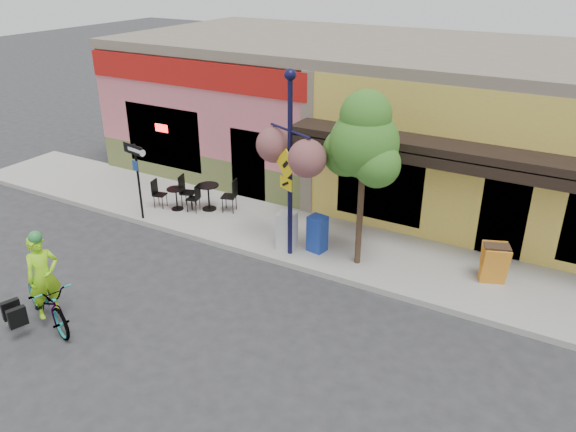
{
  "coord_description": "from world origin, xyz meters",
  "views": [
    {
      "loc": [
        5.99,
        -9.87,
        6.97
      ],
      "look_at": [
        0.05,
        0.5,
        1.4
      ],
      "focal_mm": 35.0,
      "sensor_mm": 36.0,
      "label": 1
    }
  ],
  "objects_px": {
    "one_way_sign": "(139,182)",
    "newspaper_box_blue": "(317,234)",
    "building": "(393,114)",
    "lamp_post": "(290,167)",
    "street_tree": "(362,181)",
    "cyclist_rider": "(46,287)",
    "bicycle": "(47,301)",
    "newspaper_box_grey": "(287,231)"
  },
  "relations": [
    {
      "from": "building",
      "to": "lamp_post",
      "type": "xyz_separation_m",
      "value": [
        -0.15,
        -6.56,
        0.19
      ]
    },
    {
      "from": "building",
      "to": "newspaper_box_blue",
      "type": "xyz_separation_m",
      "value": [
        0.38,
        -6.09,
        -1.63
      ]
    },
    {
      "from": "cyclist_rider",
      "to": "street_tree",
      "type": "height_order",
      "value": "street_tree"
    },
    {
      "from": "building",
      "to": "newspaper_box_blue",
      "type": "relative_size",
      "value": 19.31
    },
    {
      "from": "bicycle",
      "to": "newspaper_box_grey",
      "type": "height_order",
      "value": "newspaper_box_grey"
    },
    {
      "from": "bicycle",
      "to": "one_way_sign",
      "type": "distance_m",
      "value": 4.95
    },
    {
      "from": "building",
      "to": "lamp_post",
      "type": "distance_m",
      "value": 6.56
    },
    {
      "from": "newspaper_box_blue",
      "to": "one_way_sign",
      "type": "bearing_deg",
      "value": -162.29
    },
    {
      "from": "building",
      "to": "street_tree",
      "type": "xyz_separation_m",
      "value": [
        1.52,
        -6.15,
        0.04
      ]
    },
    {
      "from": "one_way_sign",
      "to": "newspaper_box_blue",
      "type": "xyz_separation_m",
      "value": [
        5.19,
        0.76,
        -0.63
      ]
    },
    {
      "from": "street_tree",
      "to": "bicycle",
      "type": "bearing_deg",
      "value": -131.07
    },
    {
      "from": "one_way_sign",
      "to": "street_tree",
      "type": "bearing_deg",
      "value": 16.85
    },
    {
      "from": "street_tree",
      "to": "building",
      "type": "bearing_deg",
      "value": 103.84
    },
    {
      "from": "bicycle",
      "to": "newspaper_box_blue",
      "type": "distance_m",
      "value": 6.37
    },
    {
      "from": "cyclist_rider",
      "to": "one_way_sign",
      "type": "relative_size",
      "value": 0.82
    },
    {
      "from": "lamp_post",
      "to": "newspaper_box_blue",
      "type": "relative_size",
      "value": 4.87
    },
    {
      "from": "lamp_post",
      "to": "newspaper_box_blue",
      "type": "distance_m",
      "value": 1.95
    },
    {
      "from": "building",
      "to": "bicycle",
      "type": "relative_size",
      "value": 8.87
    },
    {
      "from": "newspaper_box_blue",
      "to": "newspaper_box_grey",
      "type": "distance_m",
      "value": 0.78
    },
    {
      "from": "building",
      "to": "street_tree",
      "type": "height_order",
      "value": "building"
    },
    {
      "from": "bicycle",
      "to": "newspaper_box_blue",
      "type": "xyz_separation_m",
      "value": [
        3.47,
        5.34,
        0.08
      ]
    },
    {
      "from": "lamp_post",
      "to": "building",
      "type": "bearing_deg",
      "value": 111.86
    },
    {
      "from": "one_way_sign",
      "to": "newspaper_box_grey",
      "type": "distance_m",
      "value": 4.53
    },
    {
      "from": "cyclist_rider",
      "to": "newspaper_box_blue",
      "type": "relative_size",
      "value": 1.9
    },
    {
      "from": "newspaper_box_grey",
      "to": "street_tree",
      "type": "bearing_deg",
      "value": -2.37
    },
    {
      "from": "newspaper_box_blue",
      "to": "street_tree",
      "type": "distance_m",
      "value": 2.02
    },
    {
      "from": "lamp_post",
      "to": "newspaper_box_grey",
      "type": "bearing_deg",
      "value": 159.35
    },
    {
      "from": "one_way_sign",
      "to": "street_tree",
      "type": "height_order",
      "value": "street_tree"
    },
    {
      "from": "building",
      "to": "cyclist_rider",
      "type": "bearing_deg",
      "value": -104.88
    },
    {
      "from": "newspaper_box_blue",
      "to": "bicycle",
      "type": "bearing_deg",
      "value": -113.6
    },
    {
      "from": "building",
      "to": "bicycle",
      "type": "xyz_separation_m",
      "value": [
        -3.09,
        -11.44,
        -1.71
      ]
    },
    {
      "from": "newspaper_box_blue",
      "to": "newspaper_box_grey",
      "type": "relative_size",
      "value": 0.96
    },
    {
      "from": "one_way_sign",
      "to": "newspaper_box_grey",
      "type": "height_order",
      "value": "one_way_sign"
    },
    {
      "from": "newspaper_box_grey",
      "to": "street_tree",
      "type": "relative_size",
      "value": 0.23
    },
    {
      "from": "bicycle",
      "to": "lamp_post",
      "type": "distance_m",
      "value": 6.01
    },
    {
      "from": "cyclist_rider",
      "to": "lamp_post",
      "type": "xyz_separation_m",
      "value": [
        2.89,
        4.88,
        1.55
      ]
    },
    {
      "from": "bicycle",
      "to": "cyclist_rider",
      "type": "bearing_deg",
      "value": -71.95
    },
    {
      "from": "bicycle",
      "to": "lamp_post",
      "type": "height_order",
      "value": "lamp_post"
    },
    {
      "from": "building",
      "to": "lamp_post",
      "type": "height_order",
      "value": "lamp_post"
    },
    {
      "from": "cyclist_rider",
      "to": "lamp_post",
      "type": "distance_m",
      "value": 5.88
    },
    {
      "from": "newspaper_box_blue",
      "to": "lamp_post",
      "type": "bearing_deg",
      "value": -129.27
    },
    {
      "from": "newspaper_box_blue",
      "to": "newspaper_box_grey",
      "type": "bearing_deg",
      "value": -149.67
    }
  ]
}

